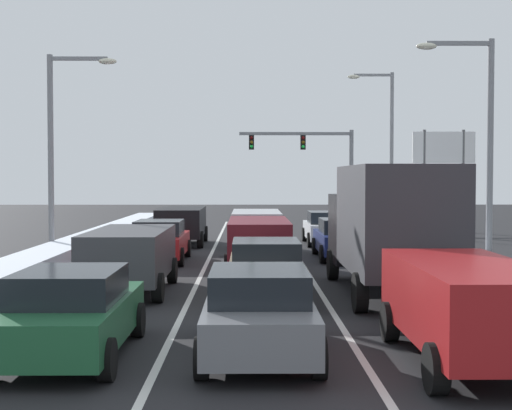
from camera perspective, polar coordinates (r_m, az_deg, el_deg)
name	(u,v)px	position (r m, az deg, el deg)	size (l,w,h in m)	color
ground_plane	(255,276)	(23.09, -0.05, -5.49)	(120.00, 120.00, 0.00)	black
lane_stripe_between_right_lane_and_center_lane	(300,260)	(27.43, 3.42, -4.27)	(0.14, 47.42, 0.01)	silver
lane_stripe_between_center_lane_and_left_lane	(208,260)	(27.41, -3.71, -4.28)	(0.14, 47.42, 0.01)	silver
snow_bank_right_shoulder	(443,253)	(28.28, 14.22, -3.59)	(1.70, 47.42, 0.55)	silver
snow_bank_left_shoulder	(65,252)	(28.16, -14.56, -3.54)	(1.55, 47.42, 0.62)	silver
suv_red_right_lane_nearest	(468,303)	(12.67, 16.06, -7.26)	(2.16, 4.90, 1.67)	maroon
box_truck_right_lane_second	(389,223)	(19.39, 10.26, -1.34)	(2.53, 7.20, 3.36)	black
sedan_navy_right_lane_third	(342,238)	(28.05, 6.69, -2.58)	(2.00, 4.50, 1.51)	navy
sedan_white_right_lane_fourth	(327,228)	(33.96, 5.47, -1.75)	(2.00, 4.50, 1.51)	silver
sedan_gray_center_lane_nearest	(259,312)	(12.80, 0.23, -8.23)	(2.00, 4.50, 1.51)	slate
sedan_tan_center_lane_second	(266,270)	(18.49, 0.76, -5.01)	(2.00, 4.50, 1.51)	#937F60
suv_maroon_center_lane_third	(259,240)	(24.31, 0.22, -2.70)	(2.16, 4.90, 1.67)	maroon
suv_silver_center_lane_fourth	(256,227)	(30.40, 0.02, -1.72)	(2.16, 4.90, 1.67)	#B7BABF
sedan_green_left_lane_nearest	(71,313)	(13.09, -14.06, -8.06)	(2.00, 4.50, 1.51)	#1E5633
suv_charcoal_left_lane_second	(130,254)	(20.02, -9.72, -3.77)	(2.16, 4.90, 1.67)	#38383D
sedan_red_left_lane_third	(160,241)	(27.11, -7.44, -2.75)	(2.00, 4.50, 1.51)	maroon
suv_black_left_lane_fourth	(182,222)	(33.81, -5.76, -1.34)	(2.16, 4.90, 1.67)	black
traffic_light_gantry	(316,156)	(48.97, 4.66, 3.81)	(7.54, 0.47, 6.20)	slate
street_lamp_right_near	(479,130)	(26.29, 16.85, 5.54)	(2.66, 0.36, 7.75)	gray
street_lamp_right_mid	(386,137)	(43.07, 9.99, 5.16)	(2.66, 0.36, 9.06)	gray
street_lamp_left_mid	(60,136)	(29.29, -14.86, 5.20)	(2.66, 0.36, 7.74)	gray
roadside_sign_right	(444,159)	(38.96, 14.28, 3.48)	(3.20, 0.16, 5.50)	#59595B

